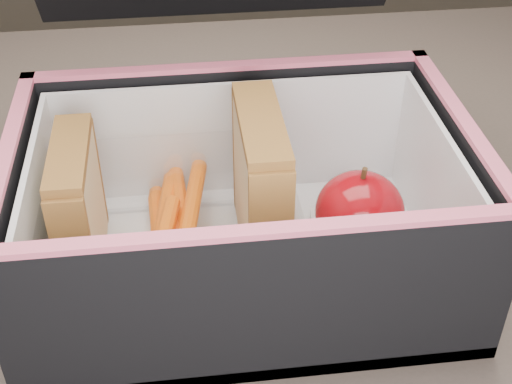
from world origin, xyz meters
TOP-DOWN VIEW (x-y plane):
  - kitchen_table at (0.00, 0.00)m, footprint 1.20×0.80m
  - lunch_bag at (-0.01, -0.05)m, footprint 0.31×0.32m
  - plastic_tub at (-0.06, -0.05)m, footprint 0.17×0.12m
  - sandwich_left at (-0.12, -0.05)m, footprint 0.02×0.09m
  - sandwich_right at (0.01, -0.05)m, footprint 0.03×0.10m
  - carrot_sticks at (-0.06, -0.05)m, footprint 0.05×0.16m
  - paper_napkin at (0.08, -0.06)m, footprint 0.08×0.08m
  - red_apple at (0.08, -0.06)m, footprint 0.07×0.07m

SIDE VIEW (x-z plane):
  - kitchen_table at x=0.00m, z-range 0.28..1.03m
  - paper_napkin at x=0.08m, z-range 0.76..0.77m
  - carrot_sticks at x=-0.06m, z-range 0.77..0.80m
  - plastic_tub at x=-0.06m, z-range 0.76..0.83m
  - red_apple at x=0.08m, z-range 0.77..0.84m
  - sandwich_left at x=-0.12m, z-range 0.77..0.86m
  - lunch_bag at x=-0.01m, z-range 0.68..0.96m
  - sandwich_right at x=0.01m, z-range 0.77..0.88m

